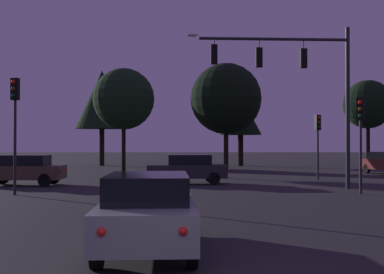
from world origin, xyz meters
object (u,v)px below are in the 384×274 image
Objects in this scene: car_nearside_lane at (147,211)px; tree_right_cluster at (240,115)px; tree_center_horizon at (225,99)px; traffic_light_corner_left at (317,133)px; car_crossing_left at (186,169)px; tree_behind_sign at (123,99)px; traffic_signal_mast_arm at (296,74)px; traffic_light_median at (359,126)px; car_crossing_right at (23,170)px; tree_lot_edge at (367,105)px; traffic_light_corner_right at (14,113)px; tree_left_far at (101,100)px.

car_nearside_lane is 37.28m from tree_right_cluster.
traffic_light_corner_left is at bearing -67.48° from tree_center_horizon.
car_nearside_lane is 16.25m from car_crossing_left.
tree_behind_sign is (-4.59, 9.40, 4.44)m from car_crossing_left.
traffic_signal_mast_arm is 17.11m from tree_center_horizon.
tree_right_cluster is (-2.54, 25.61, 1.84)m from traffic_light_median.
car_crossing_right is at bearing 171.42° from traffic_signal_mast_arm.
traffic_signal_mast_arm is 23.43m from tree_right_cluster.
tree_center_horizon is 1.06× the size of tree_lot_edge.
traffic_light_median is at bearing -15.19° from car_crossing_right.
car_crossing_left is (0.62, 16.24, -0.00)m from car_nearside_lane.
car_nearside_lane is at bearing -98.33° from tree_right_cluster.
traffic_signal_mast_arm is 14.17m from car_crossing_right.
traffic_signal_mast_arm is 1.59× the size of traffic_light_corner_right.
traffic_light_corner_right is at bearing -131.61° from tree_lot_edge.
traffic_light_corner_left is at bearing 88.19° from traffic_light_median.
traffic_light_corner_right reaches higher than car_crossing_left.
tree_center_horizon is 15.57m from tree_lot_edge.
traffic_light_median is 0.94× the size of car_crossing_left.
car_crossing_right is 11.84m from tree_behind_sign.
tree_lot_edge is at bearing 48.39° from traffic_light_corner_right.
car_crossing_right is at bearing -121.12° from tree_right_cluster.
tree_left_far reaches higher than tree_right_cluster.
tree_left_far is at bearing 119.18° from traffic_signal_mast_arm.
traffic_signal_mast_arm is 1.15× the size of tree_right_cluster.
tree_left_far reaches higher than traffic_light_corner_right.
car_crossing_left is (-7.55, -2.95, -1.89)m from traffic_light_corner_left.
car_crossing_left is (-7.29, 5.17, -2.05)m from traffic_light_median.
car_crossing_left is 8.23m from car_crossing_right.
traffic_light_corner_left is at bearing 66.95° from car_nearside_lane.
traffic_light_corner_left is at bearing -116.99° from tree_lot_edge.
traffic_light_corner_left is at bearing -27.98° from tree_behind_sign.
car_crossing_right is at bearing 104.22° from traffic_light_corner_right.
traffic_light_corner_left is at bearing 67.62° from traffic_signal_mast_arm.
car_nearside_lane is 30.83m from tree_center_horizon.
tree_center_horizon reaches higher than traffic_light_corner_right.
car_crossing_right is at bearing -126.68° from tree_center_horizon.
traffic_light_median is 30.43m from tree_left_far.
traffic_light_corner_right is 15.37m from tree_behind_sign.
tree_center_horizon reaches higher than car_crossing_left.
traffic_light_median is at bearing -45.16° from traffic_signal_mast_arm.
tree_right_cluster is at bearing 76.91° from car_crossing_left.
tree_left_far is at bearing 90.01° from car_crossing_right.
tree_lot_edge is (17.43, 37.37, 4.94)m from car_nearside_lane.
tree_behind_sign reaches higher than car_nearside_lane.
car_crossing_left is at bearing -128.50° from tree_lot_edge.
traffic_light_corner_right reaches higher than traffic_light_corner_left.
traffic_signal_mast_arm reaches higher than car_crossing_left.
car_crossing_right is at bearing 164.81° from traffic_light_median.
tree_center_horizon reaches higher than tree_right_cluster.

